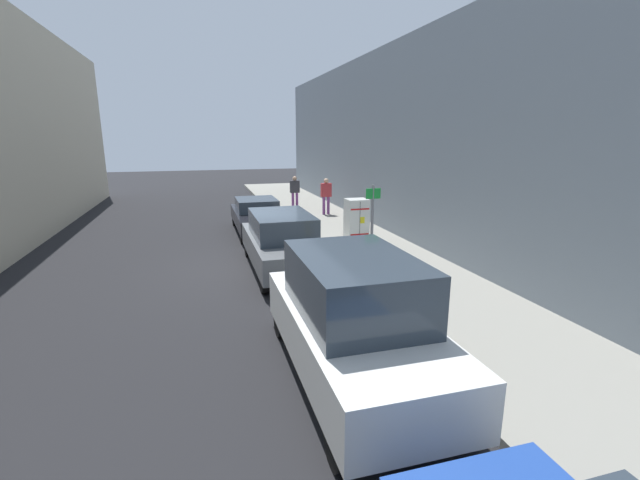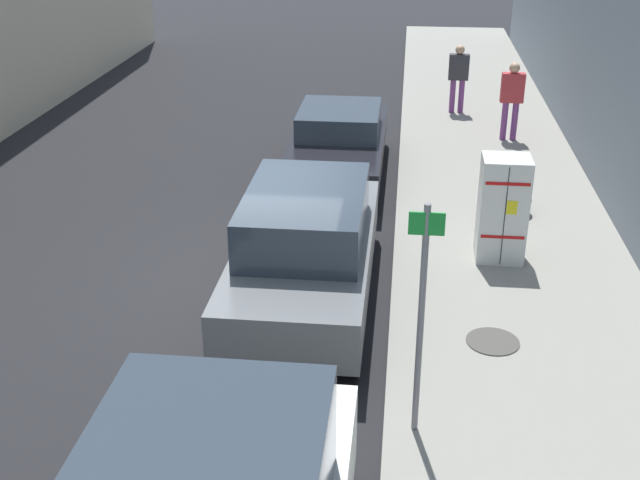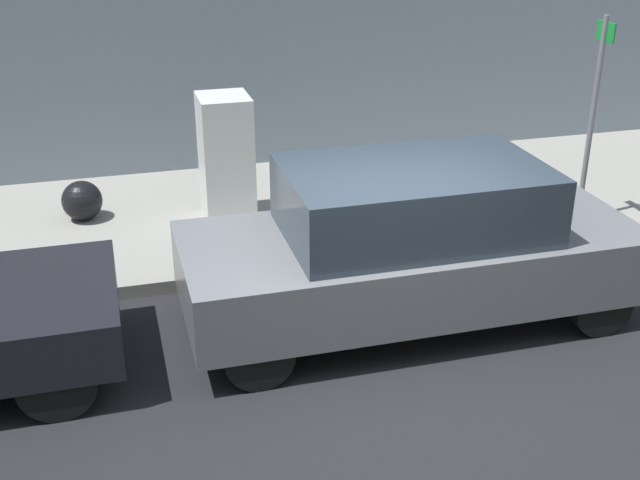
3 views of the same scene
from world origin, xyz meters
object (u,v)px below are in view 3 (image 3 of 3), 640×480
at_px(trash_bag, 82,201).
at_px(parked_suv_gray, 411,244).
at_px(street_sign_post, 593,111).
at_px(discarded_refrigerator, 226,159).

distance_m(trash_bag, parked_suv_gray, 4.79).
distance_m(street_sign_post, trash_bag, 6.76).
bearing_deg(parked_suv_gray, trash_bag, -135.47).
height_order(street_sign_post, trash_bag, street_sign_post).
height_order(discarded_refrigerator, trash_bag, discarded_refrigerator).
relative_size(discarded_refrigerator, street_sign_post, 0.62).
height_order(street_sign_post, parked_suv_gray, street_sign_post).
bearing_deg(discarded_refrigerator, street_sign_post, 73.66).
xyz_separation_m(street_sign_post, trash_bag, (-1.81, -6.40, -1.23)).
distance_m(discarded_refrigerator, trash_bag, 2.03).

